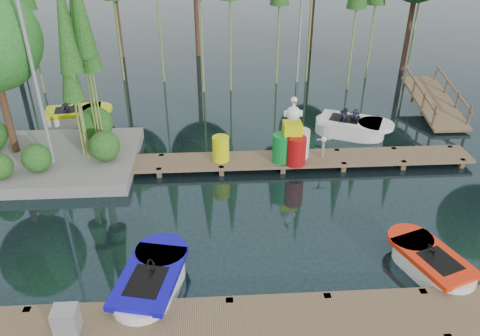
{
  "coord_description": "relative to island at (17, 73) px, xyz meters",
  "views": [
    {
      "loc": [
        -0.23,
        -11.26,
        7.79
      ],
      "look_at": [
        0.5,
        0.5,
        1.1
      ],
      "focal_mm": 35.0,
      "sensor_mm": 36.0,
      "label": 1
    }
  ],
  "objects": [
    {
      "name": "ground_plane",
      "position": [
        6.3,
        -3.29,
        -3.18
      ],
      "size": [
        90.0,
        90.0,
        0.0
      ],
      "primitive_type": "plane",
      "color": "#1B2E33"
    },
    {
      "name": "near_dock",
      "position": [
        6.3,
        -7.79,
        -2.95
      ],
      "size": [
        18.0,
        1.5,
        0.5
      ],
      "color": "brown",
      "rests_on": "ground"
    },
    {
      "name": "far_dock",
      "position": [
        7.3,
        -0.79,
        -2.95
      ],
      "size": [
        15.0,
        1.2,
        0.5
      ],
      "color": "brown",
      "rests_on": "ground"
    },
    {
      "name": "island",
      "position": [
        0.0,
        0.0,
        0.0
      ],
      "size": [
        6.2,
        4.2,
        6.75
      ],
      "color": "slate",
      "rests_on": "ground"
    },
    {
      "name": "lamp_island",
      "position": [
        0.8,
        -0.79,
        1.08
      ],
      "size": [
        0.3,
        0.3,
        7.25
      ],
      "color": "gray",
      "rests_on": "ground"
    },
    {
      "name": "ramp",
      "position": [
        15.3,
        3.21,
        -2.6
      ],
      "size": [
        1.5,
        3.94,
        1.49
      ],
      "color": "brown",
      "rests_on": "ground"
    },
    {
      "name": "boat_blue",
      "position": [
        4.55,
        -6.51,
        -2.91
      ],
      "size": [
        1.81,
        2.97,
        0.93
      ],
      "rotation": [
        0.0,
        0.0,
        -0.22
      ],
      "color": "white",
      "rests_on": "ground"
    },
    {
      "name": "boat_red",
      "position": [
        11.18,
        -6.22,
        -2.94
      ],
      "size": [
        1.9,
        2.7,
        0.83
      ],
      "rotation": [
        0.0,
        0.0,
        0.35
      ],
      "color": "white",
      "rests_on": "ground"
    },
    {
      "name": "boat_yellow_far",
      "position": [
        0.5,
        3.33,
        -2.89
      ],
      "size": [
        2.92,
        1.68,
        1.38
      ],
      "rotation": [
        0.0,
        0.0,
        -0.18
      ],
      "color": "white",
      "rests_on": "ground"
    },
    {
      "name": "boat_white_far",
      "position": [
        11.34,
        1.53,
        -2.87
      ],
      "size": [
        3.23,
        2.45,
        1.39
      ],
      "rotation": [
        0.0,
        0.0,
        0.26
      ],
      "color": "white",
      "rests_on": "ground"
    },
    {
      "name": "utility_cabinet",
      "position": [
        3.03,
        -7.79,
        -2.59
      ],
      "size": [
        0.48,
        0.41,
        0.59
      ],
      "primitive_type": "cube",
      "color": "gray",
      "rests_on": "near_dock"
    },
    {
      "name": "yellow_barrel",
      "position": [
        6.29,
        -0.79,
        -2.46
      ],
      "size": [
        0.56,
        0.56,
        0.85
      ],
      "primitive_type": "cylinder",
      "color": "#D7DE0B",
      "rests_on": "far_dock"
    },
    {
      "name": "drum_cluster",
      "position": [
        8.65,
        -0.95,
        -2.23
      ],
      "size": [
        1.29,
        1.18,
        2.22
      ],
      "color": "#0D7C2C",
      "rests_on": "far_dock"
    },
    {
      "name": "seagull_post",
      "position": [
        9.71,
        -0.79,
        -2.37
      ],
      "size": [
        0.47,
        0.25,
        0.76
      ],
      "color": "gray",
      "rests_on": "far_dock"
    }
  ]
}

